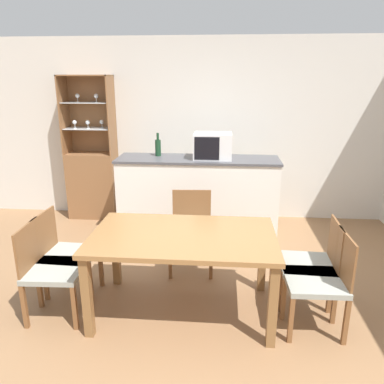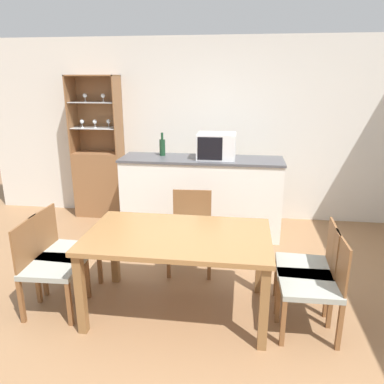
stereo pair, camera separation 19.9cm
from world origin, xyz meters
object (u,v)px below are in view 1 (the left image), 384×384
object	(u,v)px
dining_chair_side_right_near	(320,280)
dining_chair_side_right_far	(312,264)
wine_bottle	(158,147)
dining_chair_side_left_far	(65,254)
dining_chair_side_left_near	(51,269)
microwave	(213,146)
dining_table	(183,244)
dining_chair_head_far	(191,230)
display_cabinet	(93,175)

from	to	relation	value
dining_chair_side_right_near	dining_chair_side_right_far	distance (m)	0.28
dining_chair_side_right_near	wine_bottle	world-z (taller)	wine_bottle
dining_chair_side_left_far	dining_chair_side_left_near	bearing A→B (deg)	2.33
microwave	dining_chair_side_right_near	bearing A→B (deg)	-64.20
dining_chair_side_left_far	microwave	distance (m)	2.24
dining_chair_side_left_far	microwave	world-z (taller)	microwave
dining_table	dining_chair_head_far	distance (m)	0.84
dining_chair_head_far	dining_chair_side_left_far	bearing A→B (deg)	27.54
dining_chair_side_left_far	dining_chair_side_right_far	xyz separation A→B (m)	(2.25, -0.00, 0.00)
dining_chair_side_left_near	dining_chair_head_far	bearing A→B (deg)	127.92
dining_table	dining_chair_side_right_near	size ratio (longest dim) A/B	1.88
display_cabinet	dining_chair_side_left_far	size ratio (longest dim) A/B	2.45
display_cabinet	microwave	bearing A→B (deg)	-15.49
wine_bottle	microwave	bearing A→B (deg)	-7.25
display_cabinet	microwave	distance (m)	1.92
dining_chair_side_right_near	dining_chair_head_far	distance (m)	1.47
dining_chair_side_right_near	dining_chair_head_far	size ratio (longest dim) A/B	1.00
dining_chair_side_left_far	microwave	bearing A→B (deg)	144.09
dining_chair_side_right_far	wine_bottle	bearing A→B (deg)	45.65
dining_chair_head_far	wine_bottle	world-z (taller)	wine_bottle
dining_chair_side_right_near	microwave	bearing A→B (deg)	24.31
display_cabinet	microwave	world-z (taller)	display_cabinet
display_cabinet	wine_bottle	bearing A→B (deg)	-20.78
dining_chair_side_right_far	microwave	bearing A→B (deg)	31.75
dining_table	dining_chair_side_left_near	size ratio (longest dim) A/B	1.88
display_cabinet	dining_chair_side_left_near	size ratio (longest dim) A/B	2.45
display_cabinet	dining_table	distance (m)	2.79
dining_table	microwave	xyz separation A→B (m)	(0.19, 1.80, 0.53)
display_cabinet	dining_table	xyz separation A→B (m)	(1.58, -2.29, 0.02)
dining_chair_side_left_near	dining_chair_side_right_near	xyz separation A→B (m)	(2.25, 0.00, 0.00)
display_cabinet	dining_chair_side_left_far	distance (m)	2.21
display_cabinet	dining_table	bearing A→B (deg)	-55.38
dining_chair_side_left_near	microwave	xyz separation A→B (m)	(1.31, 1.95, 0.74)
display_cabinet	dining_chair_side_right_far	world-z (taller)	display_cabinet
dining_table	display_cabinet	bearing A→B (deg)	124.62
microwave	wine_bottle	size ratio (longest dim) A/B	1.58
dining_chair_head_far	dining_chair_side_right_far	world-z (taller)	same
display_cabinet	wine_bottle	world-z (taller)	display_cabinet
dining_chair_side_right_near	microwave	world-z (taller)	microwave
dining_table	wine_bottle	xyz separation A→B (m)	(-0.53, 1.90, 0.49)
dining_chair_side_left_far	dining_chair_side_right_far	bearing A→B (deg)	92.24
display_cabinet	dining_chair_side_right_near	xyz separation A→B (m)	(2.71, -2.43, -0.19)
dining_chair_side_left_near	microwave	size ratio (longest dim) A/B	1.75
dining_chair_side_left_far	dining_chair_side_right_near	distance (m)	2.27
dining_chair_head_far	dining_chair_side_right_far	bearing A→B (deg)	145.88
dining_chair_side_left_far	display_cabinet	bearing A→B (deg)	-165.63
dining_table	dining_chair_side_left_far	distance (m)	1.15
dining_chair_side_left_far	microwave	xyz separation A→B (m)	(1.31, 1.66, 0.74)
dining_chair_side_left_near	dining_chair_side_right_near	world-z (taller)	same
display_cabinet	microwave	xyz separation A→B (m)	(1.77, -0.49, 0.55)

